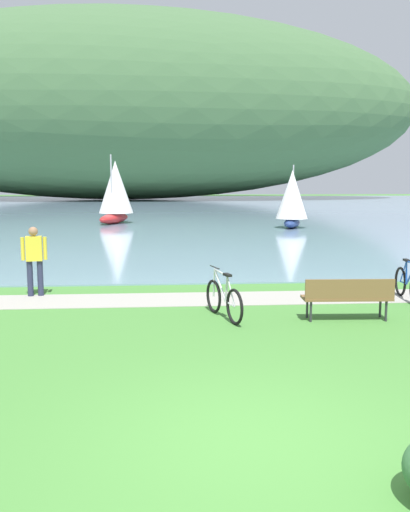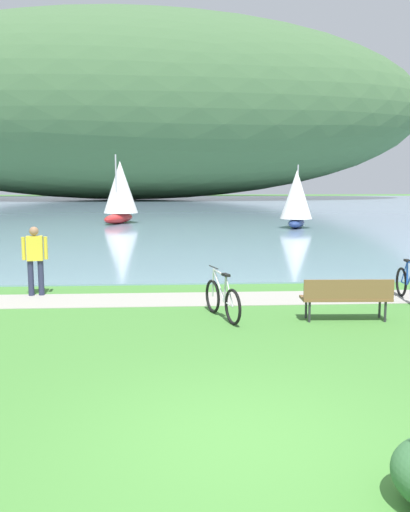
% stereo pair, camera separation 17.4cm
% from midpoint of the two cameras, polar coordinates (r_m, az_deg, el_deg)
% --- Properties ---
extents(ground_plane, '(200.00, 200.00, 0.00)m').
position_cam_midpoint_polar(ground_plane, '(6.30, 4.00, -18.76)').
color(ground_plane, '#478438').
extents(bay_water, '(180.00, 80.00, 0.04)m').
position_cam_midpoint_polar(bay_water, '(54.60, -3.31, 5.04)').
color(bay_water, '#7A99B2').
rests_on(bay_water, ground).
extents(distant_hillside, '(85.69, 28.00, 26.13)m').
position_cam_midpoint_polar(distant_hillside, '(80.16, -9.01, 15.27)').
color(distant_hillside, '#42663D').
rests_on(distant_hillside, bay_water).
extents(shoreline_path, '(60.00, 1.50, 0.01)m').
position_cam_midpoint_polar(shoreline_path, '(13.03, -0.45, -4.53)').
color(shoreline_path, '#A39E93').
rests_on(shoreline_path, ground).
extents(park_bench_near_camera, '(1.82, 0.55, 0.88)m').
position_cam_midpoint_polar(park_bench_near_camera, '(11.34, 14.35, -4.02)').
color(park_bench_near_camera, brown).
rests_on(park_bench_near_camera, ground).
extents(bicycle_leaning_near_bench, '(0.22, 1.77, 1.01)m').
position_cam_midpoint_polar(bicycle_leaning_near_bench, '(13.65, 20.21, -2.78)').
color(bicycle_leaning_near_bench, black).
rests_on(bicycle_leaning_near_bench, ground).
extents(bicycle_beside_path, '(0.61, 1.70, 1.01)m').
position_cam_midpoint_polar(bicycle_beside_path, '(11.18, 1.52, -4.58)').
color(bicycle_beside_path, black).
rests_on(bicycle_beside_path, ground).
extents(person_at_shoreline, '(0.60, 0.28, 1.71)m').
position_cam_midpoint_polar(person_at_shoreline, '(13.86, -17.84, -0.08)').
color(person_at_shoreline, '#282D47').
rests_on(person_at_shoreline, ground).
extents(sailboat_mid_bay, '(2.36, 3.25, 3.68)m').
position_cam_midpoint_polar(sailboat_mid_bay, '(32.21, 8.98, 6.02)').
color(sailboat_mid_bay, navy).
rests_on(sailboat_mid_bay, bay_water).
extents(sailboat_toward_hillside, '(2.82, 3.88, 4.39)m').
position_cam_midpoint_polar(sailboat_toward_hillside, '(35.84, -9.53, 6.73)').
color(sailboat_toward_hillside, '#B22323').
rests_on(sailboat_toward_hillside, bay_water).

